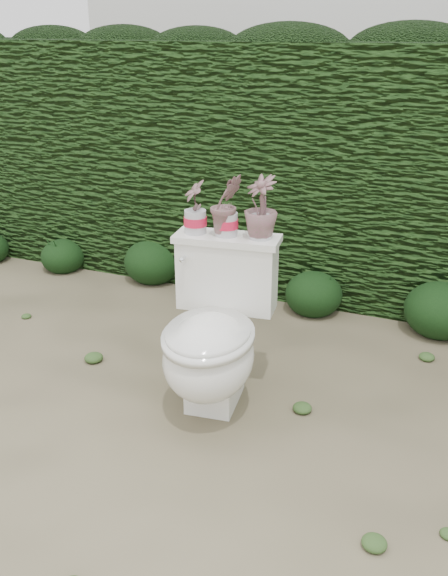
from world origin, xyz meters
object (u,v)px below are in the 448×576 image
at_px(potted_plant_center, 227,207).
at_px(potted_plant_right, 261,209).
at_px(toilet, 214,338).
at_px(potted_plant_left, 195,208).

distance_m(potted_plant_center, potted_plant_right, 0.16).
relative_size(toilet, potted_plant_left, 3.24).
relative_size(potted_plant_center, potted_plant_right, 0.99).
bearing_deg(potted_plant_right, toilet, -84.33).
bearing_deg(toilet, potted_plant_left, 122.99).
xyz_separation_m(toilet, potted_plant_left, (-0.18, 0.22, 0.54)).
xyz_separation_m(toilet, potted_plant_center, (-0.03, 0.24, 0.56)).
bearing_deg(potted_plant_center, toilet, -125.78).
height_order(potted_plant_left, potted_plant_center, potted_plant_center).
height_order(potted_plant_left, potted_plant_right, potted_plant_right).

